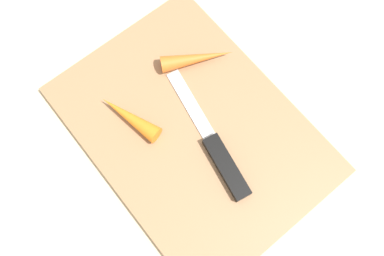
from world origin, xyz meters
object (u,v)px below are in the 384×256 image
(carrot_long, at_px, (197,58))
(cutting_board, at_px, (192,129))
(knife, at_px, (222,157))
(carrot_short, at_px, (129,117))

(carrot_long, bearing_deg, cutting_board, -105.26)
(cutting_board, distance_m, knife, 0.06)
(cutting_board, distance_m, carrot_short, 0.09)
(carrot_short, bearing_deg, knife, -168.66)
(carrot_long, bearing_deg, knife, -88.17)
(knife, height_order, carrot_short, carrot_short)
(cutting_board, xyz_separation_m, carrot_long, (0.07, -0.07, 0.02))
(carrot_short, distance_m, carrot_long, 0.13)
(knife, distance_m, carrot_short, 0.13)
(cutting_board, bearing_deg, carrot_long, -43.09)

